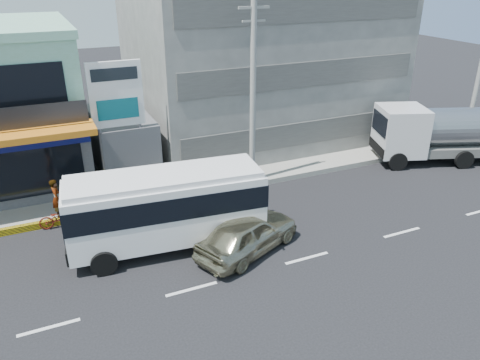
# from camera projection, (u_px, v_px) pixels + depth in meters

# --- Properties ---
(ground) EXTENTS (120.00, 120.00, 0.00)m
(ground) POSITION_uv_depth(u_px,v_px,m) (192.00, 289.00, 17.42)
(ground) COLOR black
(ground) RESTS_ON ground
(sidewalk) EXTENTS (70.00, 5.00, 0.30)m
(sidewalk) POSITION_uv_depth(u_px,v_px,m) (221.00, 171.00, 27.10)
(sidewalk) COLOR gray
(sidewalk) RESTS_ON ground
(concrete_building) EXTENTS (16.00, 12.00, 14.00)m
(concrete_building) POSITION_uv_depth(u_px,v_px,m) (258.00, 33.00, 30.66)
(concrete_building) COLOR gray
(concrete_building) RESTS_ON ground
(gap_structure) EXTENTS (3.00, 6.00, 3.50)m
(gap_structure) POSITION_uv_depth(u_px,v_px,m) (123.00, 144.00, 26.65)
(gap_structure) COLOR #444449
(gap_structure) RESTS_ON ground
(satellite_dish) EXTENTS (1.50, 1.50, 0.15)m
(satellite_dish) POSITION_uv_depth(u_px,v_px,m) (123.00, 118.00, 25.06)
(satellite_dish) COLOR slate
(satellite_dish) RESTS_ON gap_structure
(billboard) EXTENTS (2.60, 0.18, 6.90)m
(billboard) POSITION_uv_depth(u_px,v_px,m) (117.00, 102.00, 22.82)
(billboard) COLOR gray
(billboard) RESTS_ON ground
(utility_pole_near) EXTENTS (1.60, 0.30, 10.00)m
(utility_pole_near) POSITION_uv_depth(u_px,v_px,m) (253.00, 92.00, 23.64)
(utility_pole_near) COLOR #999993
(utility_pole_near) RESTS_ON ground
(minibus) EXTENTS (8.28, 3.47, 3.37)m
(minibus) POSITION_uv_depth(u_px,v_px,m) (166.00, 204.00, 19.31)
(minibus) COLOR white
(minibus) RESTS_ON ground
(sedan) EXTENTS (5.31, 3.81, 1.68)m
(sedan) POSITION_uv_depth(u_px,v_px,m) (248.00, 234.00, 19.43)
(sedan) COLOR tan
(sedan) RESTS_ON ground
(tanker_truck) EXTENTS (9.04, 5.34, 3.43)m
(tanker_truck) POSITION_uv_depth(u_px,v_px,m) (443.00, 132.00, 28.19)
(tanker_truck) COLOR silver
(tanker_truck) RESTS_ON ground
(motorcycle_rider) EXTENTS (1.92, 0.82, 2.40)m
(motorcycle_rider) POSITION_uv_depth(u_px,v_px,m) (59.00, 212.00, 21.25)
(motorcycle_rider) COLOR #4F140B
(motorcycle_rider) RESTS_ON ground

